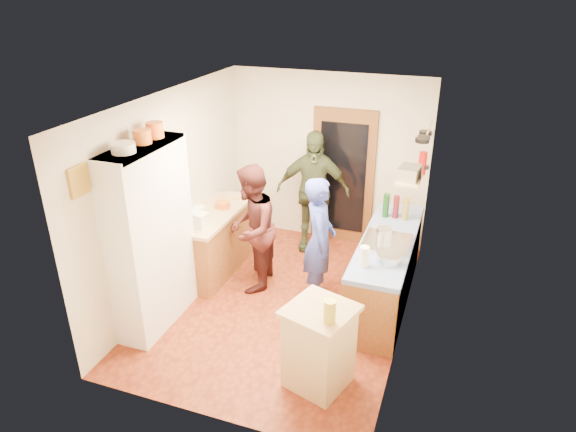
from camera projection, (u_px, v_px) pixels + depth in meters
The scene contains 44 objects.
floor at pixel (283, 303), 6.60m from camera, with size 3.00×4.00×0.02m, color brown.
ceiling at pixel (282, 100), 5.49m from camera, with size 3.00×4.00×0.02m, color silver.
wall_back at pixel (328, 159), 7.76m from camera, with size 3.00×0.02×2.60m, color beige.
wall_front at pixel (200, 303), 4.33m from camera, with size 3.00×0.02×2.60m, color beige.
wall_left at pixel (171, 194), 6.50m from camera, with size 0.02×4.00×2.60m, color beige.
wall_right at pixel (412, 230), 5.58m from camera, with size 0.02×4.00×2.60m, color beige.
door_frame at pixel (343, 177), 7.75m from camera, with size 0.95×0.06×2.10m, color brown.
door_glass at pixel (342, 178), 7.72m from camera, with size 0.70×0.02×1.70m, color black.
hutch_body at pixel (151, 238), 5.84m from camera, with size 0.40×1.20×2.20m, color white.
hutch_top_shelf at pixel (140, 147), 5.38m from camera, with size 0.40×1.14×0.04m, color white.
plate_stack at pixel (123, 148), 5.12m from camera, with size 0.24×0.24×0.10m, color white.
orange_pot_a at pixel (142, 137), 5.40m from camera, with size 0.19×0.19×0.15m, color orange.
orange_pot_b at pixel (155, 130), 5.60m from camera, with size 0.19×0.19×0.17m, color orange.
left_counter_base at pixel (213, 243), 7.16m from camera, with size 0.60×1.40×0.85m, color #9F6027.
left_counter_top at pixel (211, 214), 6.97m from camera, with size 0.64×1.44×0.05m, color #D7B483.
toaster at pixel (198, 220), 6.53m from camera, with size 0.26×0.17×0.19m, color white.
kettle at pixel (199, 213), 6.75m from camera, with size 0.15×0.15×0.17m, color white.
orange_bowl at pixel (223, 205), 7.09m from camera, with size 0.20×0.20×0.09m, color orange.
chopping_board at pixel (232, 195), 7.47m from camera, with size 0.30×0.22×0.03m, color #D7B483.
right_counter_base at pixel (385, 272), 6.48m from camera, with size 0.60×2.20×0.84m, color #9F6027.
right_counter_top at pixel (388, 240), 6.29m from camera, with size 0.62×2.22×0.06m, color #0A36AA.
hob at pixel (387, 242), 6.14m from camera, with size 0.55×0.58×0.04m, color silver.
pot_on_hob at pixel (384, 233), 6.18m from camera, with size 0.19×0.19×0.12m, color silver.
bottle_a at pixel (386, 205), 6.77m from camera, with size 0.08×0.08×0.32m, color #143F14.
bottle_b at pixel (396, 207), 6.75m from camera, with size 0.08×0.08×0.31m, color #591419.
bottle_c at pixel (406, 209), 6.69m from camera, with size 0.08×0.08×0.31m, color olive.
paper_towel at pixel (364, 256), 5.62m from camera, with size 0.11×0.11×0.24m, color white.
mixing_bowl at pixel (389, 258), 5.72m from camera, with size 0.29×0.29×0.11m, color silver.
island_base at pixel (319, 349), 5.12m from camera, with size 0.55×0.55×0.86m, color #D7B483.
island_top at pixel (320, 311), 4.93m from camera, with size 0.62×0.62×0.05m, color #D7B483.
cutting_board at pixel (319, 306), 4.99m from camera, with size 0.35×0.28×0.02m, color white.
oil_jar at pixel (330, 311), 4.69m from camera, with size 0.12×0.12×0.23m, color #AD9E2D.
pan_rail at pixel (430, 127), 6.58m from camera, with size 0.02×0.02×0.65m, color silver.
pan_hang_a at pixel (422, 140), 6.51m from camera, with size 0.18×0.18×0.05m, color black.
pan_hang_b at pixel (424, 138), 6.69m from camera, with size 0.16×0.16×0.05m, color black.
pan_hang_c at pixel (426, 133), 6.85m from camera, with size 0.17×0.17×0.05m, color black.
wall_shelf at pixel (409, 180), 5.84m from camera, with size 0.26×0.42×0.03m, color #D7B483.
radio at pixel (409, 173), 5.80m from camera, with size 0.22×0.30×0.15m, color silver.
ext_bracket at pixel (427, 167), 6.98m from camera, with size 0.06×0.10×0.04m, color black.
fire_extinguisher at pixel (422, 163), 6.98m from camera, with size 0.11×0.11×0.32m, color red.
picture_frame at pixel (79, 181), 4.85m from camera, with size 0.03×0.25×0.30m, color gold.
person_hob at pixel (322, 242), 6.34m from camera, with size 0.61×0.40×1.66m, color #3240A1.
person_left at pixel (254, 228), 6.64m from camera, with size 0.83×0.65×1.71m, color #411B19.
person_back at pixel (314, 192), 7.57m from camera, with size 1.09×0.45×1.85m, color #343D25.
Camera 1 is at (1.91, -5.16, 3.80)m, focal length 32.00 mm.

